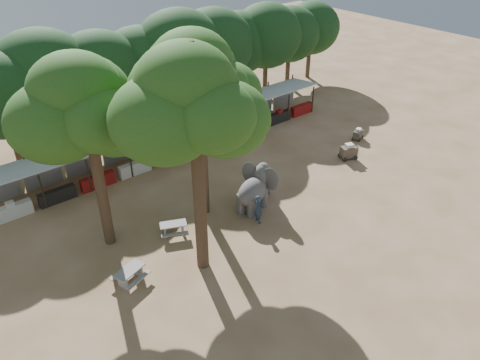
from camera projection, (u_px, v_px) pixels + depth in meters
ground at (308, 239)px, 27.14m from camera, size 100.00×100.00×0.00m
vendor_stalls at (177, 138)px, 35.67m from camera, size 28.00×2.99×2.80m
yard_tree_left at (82, 108)px, 22.68m from camera, size 7.10×6.90×11.02m
yard_tree_center at (190, 105)px, 20.46m from camera, size 7.10×6.90×12.04m
yard_tree_back at (195, 80)px, 25.07m from camera, size 7.10×6.90×11.36m
backdrop_trees at (138, 66)px, 36.81m from camera, size 46.46×5.95×8.33m
elephant at (256, 188)px, 29.29m from camera, size 3.65×2.74×2.71m
handler at (258, 209)px, 28.05m from camera, size 0.58×0.76×1.90m
picnic_table_near at (130, 274)px, 23.86m from camera, size 1.99×1.88×0.81m
picnic_table_far at (173, 227)px, 27.22m from camera, size 1.98×1.90×0.77m
cart_front at (349, 151)px, 35.01m from camera, size 1.47×1.22×1.23m
cart_back at (358, 134)px, 37.84m from camera, size 1.14×0.92×0.96m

